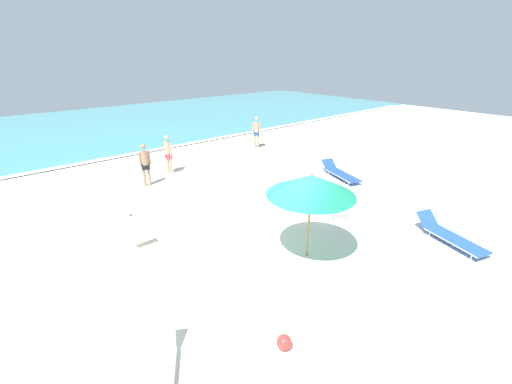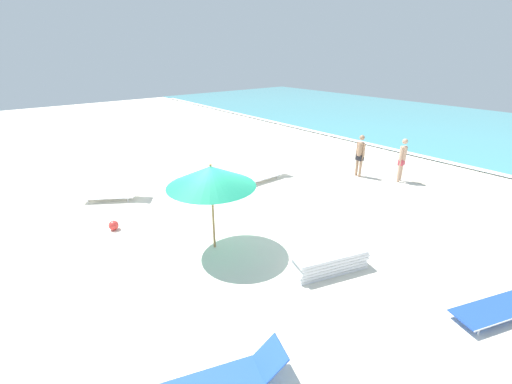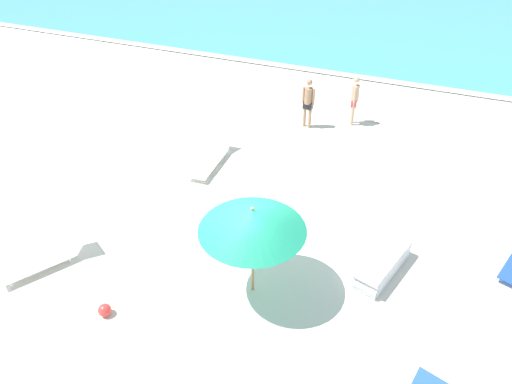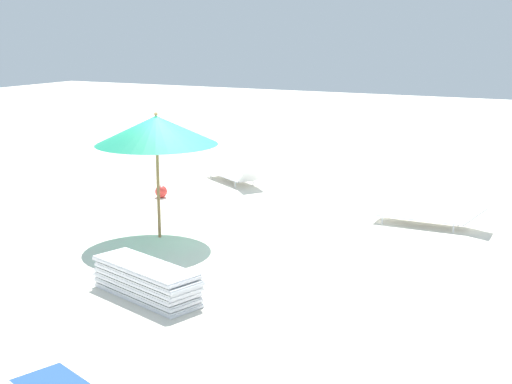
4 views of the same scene
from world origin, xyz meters
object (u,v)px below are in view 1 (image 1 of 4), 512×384
Objects in this scene: sun_lounger_near_water_left at (450,235)px; beach_ball at (284,342)px; sun_lounger_under_umbrella at (154,379)px; beachgoer_shoreline_child at (145,162)px; sun_lounger_beside_umbrella at (129,226)px; lounger_stack at (323,203)px; beachgoer_strolling_adult at (168,152)px; beachgoer_wading_adult at (256,130)px; sun_lounger_near_water_right at (340,173)px; beach_umbrella at (311,185)px.

beach_ball is (-6.36, 0.38, -0.07)m from sun_lounger_near_water_left.
beachgoer_shoreline_child reaches higher than sun_lounger_under_umbrella.
sun_lounger_under_umbrella is at bearing -109.15° from sun_lounger_beside_umbrella.
lounger_stack reaches higher than beach_ball.
sun_lounger_near_water_left is 1.26× the size of beachgoer_strolling_adult.
sun_lounger_beside_umbrella is at bearing -89.96° from beachgoer_wading_adult.
sun_lounger_near_water_right is (8.93, -1.19, -0.00)m from sun_lounger_beside_umbrella.
sun_lounger_near_water_right is (5.81, 3.21, -1.83)m from beach_umbrella.
beachgoer_strolling_adult is (0.40, 8.56, -1.04)m from beach_umbrella.
sun_lounger_beside_umbrella is 5.50m from beachgoer_strolling_adult.
sun_lounger_beside_umbrella is 4.05m from beachgoer_shoreline_child.
sun_lounger_beside_umbrella is 9.47m from sun_lounger_near_water_left.
sun_lounger_beside_umbrella is (-3.12, 4.40, -1.82)m from beach_umbrella.
beach_ball is (-3.09, -10.38, -0.86)m from beachgoer_strolling_adult.
lounger_stack is 1.13× the size of beachgoer_shoreline_child.
sun_lounger_under_umbrella is 2.32m from beach_ball.
beachgoer_wading_adult is 7.53m from beachgoer_shoreline_child.
sun_lounger_near_water_left is at bearing -54.89° from beachgoer_shoreline_child.
lounger_stack is at bearing 123.54° from sun_lounger_near_water_left.
sun_lounger_near_water_left is at bearing -92.14° from sun_lounger_near_water_right.
beachgoer_strolling_adult is (5.27, 9.60, 0.78)m from sun_lounger_under_umbrella.
beach_ball is (-2.69, -1.82, -1.89)m from beach_umbrella.
sun_lounger_beside_umbrella is at bearing -168.16° from sun_lounger_near_water_right.
beachgoer_shoreline_child is at bearing 56.82° from sun_lounger_beside_umbrella.
beach_umbrella reaches higher than beachgoer_shoreline_child.
sun_lounger_near_water_right is (2.14, 5.42, -0.01)m from sun_lounger_near_water_left.
sun_lounger_near_water_left is 7.72× the size of beach_ball.
beachgoer_wading_adult is at bearing 56.17° from beach_umbrella.
beachgoer_strolling_adult reaches higher than sun_lounger_near_water_left.
sun_lounger_beside_umbrella is 1.27× the size of beachgoer_wading_adult.
sun_lounger_beside_umbrella is 1.27× the size of beachgoer_shoreline_child.
beach_umbrella is 8.63m from beachgoer_strolling_adult.
sun_lounger_near_water_right is at bearing 35.24° from beachgoer_strolling_adult.
beach_ball is (-1.67, -9.59, -0.86)m from beachgoer_shoreline_child.
sun_lounger_under_umbrella is at bearing -143.75° from lounger_stack.
sun_lounger_near_water_right is at bearing 28.94° from beach_umbrella.
sun_lounger_beside_umbrella is (1.76, 5.44, -0.01)m from sun_lounger_under_umbrella.
beach_umbrella is 1.35× the size of beachgoer_strolling_adult.
beach_umbrella is 1.35× the size of beachgoer_shoreline_child.
beach_ball is (-8.50, -5.04, -0.06)m from sun_lounger_near_water_right.
lounger_stack is 3.94m from sun_lounger_near_water_left.
beachgoer_wading_adult and beachgoer_strolling_adult have the same top height.
sun_lounger_under_umbrella is 1.19× the size of beachgoer_strolling_adult.
sun_lounger_under_umbrella is at bearing -169.56° from sun_lounger_near_water_left.
sun_lounger_near_water_left is 5.82m from sun_lounger_near_water_right.
beach_umbrella is 7.90m from beachgoer_shoreline_child.
beach_umbrella is 3.76m from beach_ball.
beachgoer_strolling_adult is at bearing 124.65° from lounger_stack.
beachgoer_wading_adult reaches higher than beach_ball.
beachgoer_shoreline_child reaches higher than sun_lounger_near_water_left.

